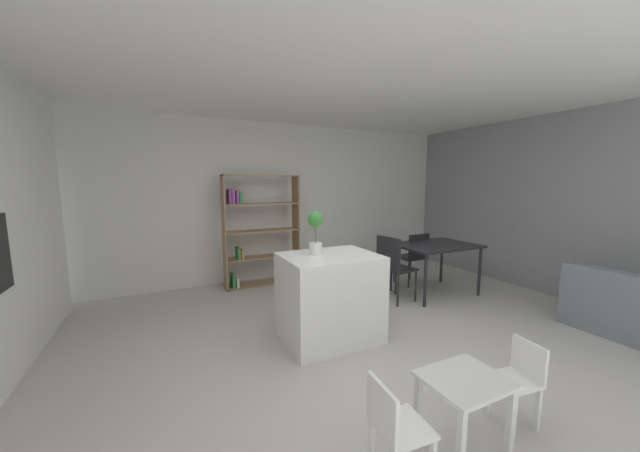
{
  "coord_description": "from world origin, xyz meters",
  "views": [
    {
      "loc": [
        -1.69,
        -2.67,
        1.71
      ],
      "look_at": [
        -0.19,
        0.45,
        1.24
      ],
      "focal_mm": 18.32,
      "sensor_mm": 36.0,
      "label": 1
    }
  ],
  "objects_px": {
    "dining_table": "(435,249)",
    "dining_chair_island_side": "(393,263)",
    "potted_plant_on_island": "(316,229)",
    "child_table": "(464,392)",
    "open_bookshelf": "(257,230)",
    "child_chair_right": "(519,378)",
    "child_chair_left": "(394,426)",
    "kitchen_island": "(330,297)",
    "dining_chair_far": "(414,254)"
  },
  "relations": [
    {
      "from": "dining_table",
      "to": "dining_chair_island_side",
      "type": "distance_m",
      "value": 0.82
    },
    {
      "from": "potted_plant_on_island",
      "to": "child_table",
      "type": "height_order",
      "value": "potted_plant_on_island"
    },
    {
      "from": "potted_plant_on_island",
      "to": "open_bookshelf",
      "type": "bearing_deg",
      "value": 92.35
    },
    {
      "from": "child_chair_right",
      "to": "dining_table",
      "type": "xyz_separation_m",
      "value": [
        1.51,
        2.33,
        0.36
      ]
    },
    {
      "from": "child_chair_right",
      "to": "child_chair_left",
      "type": "relative_size",
      "value": 0.98
    },
    {
      "from": "potted_plant_on_island",
      "to": "open_bookshelf",
      "type": "distance_m",
      "value": 2.15
    },
    {
      "from": "child_table",
      "to": "dining_chair_island_side",
      "type": "xyz_separation_m",
      "value": [
        1.24,
        2.31,
        0.18
      ]
    },
    {
      "from": "child_chair_left",
      "to": "child_chair_right",
      "type": "bearing_deg",
      "value": -85.8
    },
    {
      "from": "kitchen_island",
      "to": "open_bookshelf",
      "type": "height_order",
      "value": "open_bookshelf"
    },
    {
      "from": "potted_plant_on_island",
      "to": "open_bookshelf",
      "type": "height_order",
      "value": "open_bookshelf"
    },
    {
      "from": "open_bookshelf",
      "to": "child_table",
      "type": "bearing_deg",
      "value": -85.68
    },
    {
      "from": "open_bookshelf",
      "to": "child_table",
      "type": "relative_size",
      "value": 3.57
    },
    {
      "from": "open_bookshelf",
      "to": "dining_chair_far",
      "type": "height_order",
      "value": "open_bookshelf"
    },
    {
      "from": "open_bookshelf",
      "to": "dining_chair_island_side",
      "type": "xyz_separation_m",
      "value": [
        1.54,
        -1.61,
        -0.36
      ]
    },
    {
      "from": "child_table",
      "to": "child_chair_left",
      "type": "distance_m",
      "value": 0.55
    },
    {
      "from": "child_chair_right",
      "to": "dining_chair_island_side",
      "type": "relative_size",
      "value": 0.63
    },
    {
      "from": "kitchen_island",
      "to": "open_bookshelf",
      "type": "relative_size",
      "value": 0.55
    },
    {
      "from": "potted_plant_on_island",
      "to": "open_bookshelf",
      "type": "xyz_separation_m",
      "value": [
        -0.09,
        2.13,
        -0.28
      ]
    },
    {
      "from": "open_bookshelf",
      "to": "child_chair_left",
      "type": "distance_m",
      "value": 3.97
    },
    {
      "from": "child_chair_left",
      "to": "potted_plant_on_island",
      "type": "bearing_deg",
      "value": -6.04
    },
    {
      "from": "child_chair_left",
      "to": "dining_chair_far",
      "type": "xyz_separation_m",
      "value": [
        2.61,
        2.78,
        0.19
      ]
    },
    {
      "from": "dining_chair_island_side",
      "to": "dining_chair_far",
      "type": "distance_m",
      "value": 0.95
    },
    {
      "from": "dining_chair_far",
      "to": "potted_plant_on_island",
      "type": "bearing_deg",
      "value": 20.85
    },
    {
      "from": "open_bookshelf",
      "to": "child_chair_left",
      "type": "height_order",
      "value": "open_bookshelf"
    },
    {
      "from": "child_chair_left",
      "to": "dining_chair_far",
      "type": "bearing_deg",
      "value": -38.4
    },
    {
      "from": "potted_plant_on_island",
      "to": "dining_table",
      "type": "bearing_deg",
      "value": 13.15
    },
    {
      "from": "child_chair_right",
      "to": "dining_chair_far",
      "type": "bearing_deg",
      "value": 159.38
    },
    {
      "from": "child_table",
      "to": "child_chair_left",
      "type": "xyz_separation_m",
      "value": [
        -0.55,
        0.0,
        -0.05
      ]
    },
    {
      "from": "child_chair_right",
      "to": "potted_plant_on_island",
      "type": "bearing_deg",
      "value": -149.44
    },
    {
      "from": "dining_chair_far",
      "to": "open_bookshelf",
      "type": "bearing_deg",
      "value": -28.55
    },
    {
      "from": "potted_plant_on_island",
      "to": "child_chair_left",
      "type": "distance_m",
      "value": 2.02
    },
    {
      "from": "potted_plant_on_island",
      "to": "dining_chair_island_side",
      "type": "height_order",
      "value": "potted_plant_on_island"
    },
    {
      "from": "potted_plant_on_island",
      "to": "open_bookshelf",
      "type": "relative_size",
      "value": 0.25
    },
    {
      "from": "potted_plant_on_island",
      "to": "child_chair_left",
      "type": "bearing_deg",
      "value": -100.81
    },
    {
      "from": "dining_table",
      "to": "dining_chair_far",
      "type": "relative_size",
      "value": 1.37
    },
    {
      "from": "child_table",
      "to": "kitchen_island",
      "type": "bearing_deg",
      "value": 92.78
    },
    {
      "from": "dining_table",
      "to": "dining_chair_island_side",
      "type": "xyz_separation_m",
      "value": [
        -0.81,
        -0.01,
        -0.13
      ]
    },
    {
      "from": "potted_plant_on_island",
      "to": "kitchen_island",
      "type": "bearing_deg",
      "value": -34.74
    },
    {
      "from": "open_bookshelf",
      "to": "dining_table",
      "type": "height_order",
      "value": "open_bookshelf"
    },
    {
      "from": "open_bookshelf",
      "to": "dining_chair_far",
      "type": "distance_m",
      "value": 2.64
    },
    {
      "from": "child_table",
      "to": "child_chair_right",
      "type": "relative_size",
      "value": 0.86
    },
    {
      "from": "kitchen_island",
      "to": "child_table",
      "type": "distance_m",
      "value": 1.71
    },
    {
      "from": "dining_table",
      "to": "dining_chair_island_side",
      "type": "relative_size",
      "value": 1.25
    },
    {
      "from": "child_chair_left",
      "to": "dining_chair_far",
      "type": "distance_m",
      "value": 3.82
    },
    {
      "from": "child_chair_right",
      "to": "dining_chair_far",
      "type": "relative_size",
      "value": 0.68
    },
    {
      "from": "potted_plant_on_island",
      "to": "child_table",
      "type": "relative_size",
      "value": 0.9
    },
    {
      "from": "kitchen_island",
      "to": "dining_chair_far",
      "type": "bearing_deg",
      "value": 26.78
    },
    {
      "from": "dining_chair_island_side",
      "to": "child_chair_right",
      "type": "bearing_deg",
      "value": 155.27
    },
    {
      "from": "child_chair_right",
      "to": "dining_table",
      "type": "height_order",
      "value": "dining_table"
    },
    {
      "from": "child_table",
      "to": "dining_chair_island_side",
      "type": "relative_size",
      "value": 0.54
    }
  ]
}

